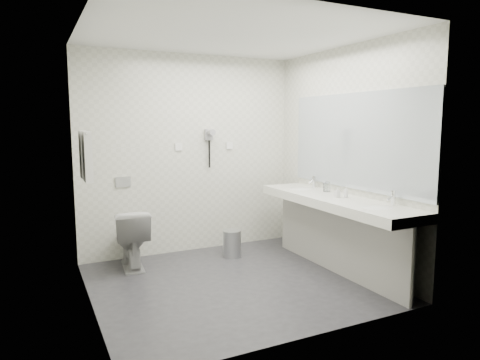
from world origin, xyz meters
TOP-DOWN VIEW (x-y plane):
  - floor at (0.00, 0.00)m, footprint 2.80×2.80m
  - ceiling at (0.00, 0.00)m, footprint 2.80×2.80m
  - wall_back at (0.00, 1.30)m, footprint 2.80×0.00m
  - wall_front at (0.00, -1.30)m, footprint 2.80×0.00m
  - wall_left at (-1.40, 0.00)m, footprint 0.00×2.60m
  - wall_right at (1.40, 0.00)m, footprint 0.00×2.60m
  - vanity_counter at (1.12, -0.20)m, footprint 0.55×2.20m
  - vanity_panel at (1.15, -0.20)m, footprint 0.03×2.15m
  - vanity_post_near at (1.18, -1.24)m, footprint 0.06×0.06m
  - vanity_post_far at (1.18, 0.84)m, footprint 0.06×0.06m
  - mirror at (1.39, -0.20)m, footprint 0.02×2.20m
  - basin_near at (1.12, -0.85)m, footprint 0.40×0.31m
  - basin_far at (1.12, 0.45)m, footprint 0.40×0.31m
  - faucet_near at (1.32, -0.85)m, footprint 0.04×0.04m
  - faucet_far at (1.32, 0.45)m, footprint 0.04×0.04m
  - soap_bottle_a at (1.13, -0.24)m, footprint 0.05×0.05m
  - soap_bottle_c at (1.20, -0.30)m, footprint 0.06×0.06m
  - glass_left at (1.28, 0.13)m, footprint 0.08×0.08m
  - glass_right at (1.24, 0.12)m, footprint 0.07×0.07m
  - toilet at (-0.84, 0.95)m, footprint 0.45×0.71m
  - flush_plate at (-0.85, 1.29)m, footprint 0.18×0.02m
  - pedal_bin at (0.35, 0.80)m, footprint 0.28×0.28m
  - bin_lid at (0.35, 0.80)m, footprint 0.23×0.23m
  - towel_rail at (-1.35, 0.55)m, footprint 0.02×0.62m
  - towel_near at (-1.34, 0.41)m, footprint 0.07×0.24m
  - towel_far at (-1.34, 0.69)m, footprint 0.07×0.24m
  - dryer_cradle at (0.25, 1.27)m, footprint 0.10×0.04m
  - dryer_barrel at (0.25, 1.20)m, footprint 0.08×0.14m
  - dryer_cord at (0.25, 1.26)m, footprint 0.02×0.02m
  - switch_plate_a at (-0.15, 1.29)m, footprint 0.09×0.02m
  - switch_plate_b at (0.55, 1.29)m, footprint 0.09×0.02m

SIDE VIEW (x-z plane):
  - floor at x=0.00m, z-range 0.00..0.00m
  - pedal_bin at x=0.35m, z-range 0.00..0.32m
  - bin_lid at x=0.35m, z-range 0.32..0.33m
  - toilet at x=-0.84m, z-range 0.00..0.68m
  - vanity_panel at x=1.15m, z-range 0.00..0.75m
  - vanity_post_near at x=1.18m, z-range 0.00..0.75m
  - vanity_post_far at x=1.18m, z-range 0.00..0.75m
  - vanity_counter at x=1.12m, z-range 0.75..0.85m
  - basin_near at x=1.12m, z-range 0.81..0.86m
  - basin_far at x=1.12m, z-range 0.81..0.86m
  - glass_right at x=1.24m, z-range 0.85..0.96m
  - soap_bottle_a at x=1.13m, z-range 0.85..0.96m
  - glass_left at x=1.28m, z-range 0.85..0.96m
  - soap_bottle_c at x=1.20m, z-range 0.85..0.97m
  - faucet_near at x=1.32m, z-range 0.85..1.00m
  - faucet_far at x=1.32m, z-range 0.85..1.00m
  - flush_plate at x=-0.85m, z-range 0.89..1.01m
  - wall_back at x=0.00m, z-range -0.15..2.65m
  - wall_front at x=0.00m, z-range -0.15..2.65m
  - wall_left at x=-1.40m, z-range -0.05..2.55m
  - wall_right at x=1.40m, z-range -0.05..2.55m
  - dryer_cord at x=0.25m, z-range 1.07..1.43m
  - towel_near at x=-1.34m, z-range 1.09..1.57m
  - towel_far at x=-1.34m, z-range 1.09..1.57m
  - switch_plate_a at x=-0.15m, z-range 1.31..1.40m
  - switch_plate_b at x=0.55m, z-range 1.31..1.40m
  - mirror at x=1.39m, z-range 0.92..1.98m
  - dryer_cradle at x=0.25m, z-range 1.43..1.57m
  - dryer_barrel at x=0.25m, z-range 1.49..1.57m
  - towel_rail at x=-1.35m, z-range 1.54..1.56m
  - ceiling at x=0.00m, z-range 2.50..2.50m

